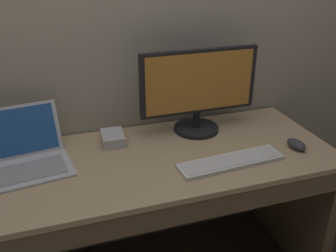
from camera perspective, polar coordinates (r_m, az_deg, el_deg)
desk at (r=1.76m, az=-4.29°, el=-12.05°), size 1.77×0.66×0.74m
laptop_silver at (r=1.68m, az=-20.93°, el=-4.14°), size 0.39×0.37×0.22m
external_monitor at (r=1.80m, az=4.66°, el=5.46°), size 0.58×0.22×0.42m
wired_keyboard at (r=1.62m, az=9.50°, el=-5.34°), size 0.47×0.15×0.02m
computer_mouse at (r=1.81m, az=18.88°, el=-2.65°), size 0.07×0.11×0.04m
external_drive_box at (r=1.78m, az=-8.36°, el=-1.82°), size 0.11×0.15×0.05m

